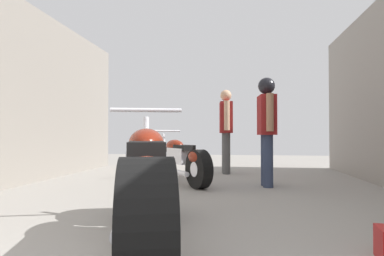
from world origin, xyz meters
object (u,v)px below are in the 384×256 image
object	(u,v)px
motorcycle_black_naked	(181,160)
motorcycle_maroon_cruiser	(146,186)
mechanic_with_helmet	(267,121)
mechanic_in_blue	(226,126)

from	to	relation	value
motorcycle_black_naked	motorcycle_maroon_cruiser	bearing A→B (deg)	-85.07
motorcycle_black_naked	mechanic_with_helmet	bearing A→B (deg)	-5.86
motorcycle_maroon_cruiser	motorcycle_black_naked	size ratio (longest dim) A/B	1.36
motorcycle_black_naked	mechanic_in_blue	bearing A→B (deg)	65.10
mechanic_in_blue	mechanic_with_helmet	bearing A→B (deg)	-67.51
motorcycle_maroon_cruiser	motorcycle_black_naked	xyz separation A→B (m)	(-0.26, 3.04, -0.05)
motorcycle_maroon_cruiser	mechanic_with_helmet	xyz separation A→B (m)	(1.11, 2.90, 0.58)
mechanic_with_helmet	mechanic_in_blue	bearing A→B (deg)	112.49
motorcycle_black_naked	mechanic_in_blue	size ratio (longest dim) A/B	0.95
motorcycle_black_naked	mechanic_with_helmet	distance (m)	1.52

